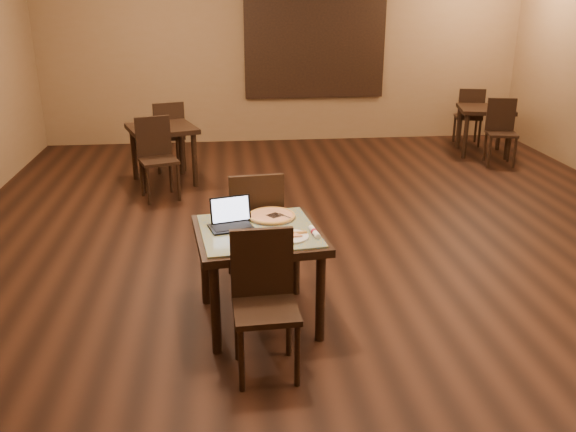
{
  "coord_description": "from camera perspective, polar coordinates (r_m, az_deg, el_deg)",
  "views": [
    {
      "loc": [
        -1.07,
        -5.34,
        2.43
      ],
      "look_at": [
        -0.61,
        -1.1,
        0.85
      ],
      "focal_mm": 38.0,
      "sensor_mm": 36.0,
      "label": 1
    }
  ],
  "objects": [
    {
      "name": "pizza_whole",
      "position": [
        4.76,
        -1.53,
        0.03
      ],
      "size": [
        0.37,
        0.37,
        0.03
      ],
      "color": "#F6E6A4",
      "rests_on": "pizza_pan"
    },
    {
      "name": "other_table_a_chair_far",
      "position": [
        10.6,
        16.61,
        9.18
      ],
      "size": [
        0.5,
        0.5,
        0.96
      ],
      "rotation": [
        0.0,
        0.0,
        2.92
      ],
      "color": "black",
      "rests_on": "ground"
    },
    {
      "name": "chair_main_far",
      "position": [
        5.17,
        -3.08,
        -0.64
      ],
      "size": [
        0.49,
        0.49,
        1.04
      ],
      "rotation": [
        0.0,
        0.0,
        3.24
      ],
      "color": "black",
      "rests_on": "ground"
    },
    {
      "name": "other_table_b_chair_near",
      "position": [
        7.7,
        -12.21,
        5.79
      ],
      "size": [
        0.54,
        0.54,
        0.99
      ],
      "rotation": [
        0.0,
        0.0,
        0.32
      ],
      "color": "black",
      "rests_on": "ground"
    },
    {
      "name": "mural",
      "position": [
        10.46,
        2.54,
        15.45
      ],
      "size": [
        2.34,
        0.05,
        1.64
      ],
      "color": "navy",
      "rests_on": "wall_back"
    },
    {
      "name": "other_table_a",
      "position": [
        10.09,
        17.94,
        8.95
      ],
      "size": [
        0.94,
        0.94,
        0.74
      ],
      "rotation": [
        0.0,
        0.0,
        -0.22
      ],
      "color": "black",
      "rests_on": "ground"
    },
    {
      "name": "napkin_roll",
      "position": [
        4.44,
        2.48,
        -1.5
      ],
      "size": [
        0.06,
        0.19,
        0.04
      ],
      "rotation": [
        0.0,
        0.0,
        0.13
      ],
      "color": "white",
      "rests_on": "tiled_table"
    },
    {
      "name": "chair_main_near",
      "position": [
        4.06,
        -2.25,
        -7.3
      ],
      "size": [
        0.44,
        0.44,
        0.97
      ],
      "rotation": [
        0.0,
        0.0,
        0.04
      ],
      "color": "black",
      "rests_on": "ground"
    },
    {
      "name": "spatula",
      "position": [
        4.74,
        -1.27,
        0.04
      ],
      "size": [
        0.22,
        0.26,
        0.01
      ],
      "primitive_type": "cube",
      "rotation": [
        0.0,
        0.0,
        0.58
      ],
      "color": "silver",
      "rests_on": "pizza_whole"
    },
    {
      "name": "other_table_b_chair_far",
      "position": [
        8.82,
        -11.15,
        7.69
      ],
      "size": [
        0.54,
        0.54,
        0.99
      ],
      "rotation": [
        0.0,
        0.0,
        3.46
      ],
      "color": "black",
      "rests_on": "ground"
    },
    {
      "name": "pizza_pan",
      "position": [
        4.76,
        -1.53,
        -0.14
      ],
      "size": [
        0.35,
        0.35,
        0.01
      ],
      "primitive_type": "cylinder",
      "color": "silver",
      "rests_on": "tiled_table"
    },
    {
      "name": "pizza_slice",
      "position": [
        4.38,
        0.23,
        -1.77
      ],
      "size": [
        0.2,
        0.2,
        0.02
      ],
      "primitive_type": null,
      "rotation": [
        0.0,
        0.0,
        0.12
      ],
      "color": "#F6E6A4",
      "rests_on": "plate"
    },
    {
      "name": "ground",
      "position": [
        5.97,
        4.68,
        -3.81
      ],
      "size": [
        10.0,
        10.0,
        0.0
      ],
      "primitive_type": "plane",
      "color": "black",
      "rests_on": "ground"
    },
    {
      "name": "laptop",
      "position": [
        4.6,
        -5.37,
        -0.29
      ],
      "size": [
        0.36,
        0.32,
        0.21
      ],
      "rotation": [
        0.0,
        0.0,
        0.26
      ],
      "color": "black",
      "rests_on": "tiled_table"
    },
    {
      "name": "other_table_a_chair_near",
      "position": [
        9.61,
        19.3,
        7.82
      ],
      "size": [
        0.5,
        0.5,
        0.96
      ],
      "rotation": [
        0.0,
        0.0,
        -0.22
      ],
      "color": "black",
      "rests_on": "ground"
    },
    {
      "name": "other_table_b",
      "position": [
        8.24,
        -11.69,
        7.33
      ],
      "size": [
        1.04,
        1.04,
        0.77
      ],
      "rotation": [
        0.0,
        0.0,
        0.32
      ],
      "color": "black",
      "rests_on": "ground"
    },
    {
      "name": "wall_back",
      "position": [
        10.44,
        -0.31,
        15.18
      ],
      "size": [
        8.0,
        0.02,
        3.0
      ],
      "primitive_type": "cube",
      "color": "olive",
      "rests_on": "ground"
    },
    {
      "name": "tiled_table",
      "position": [
        4.57,
        -2.77,
        -2.5
      ],
      "size": [
        1.02,
        1.02,
        0.76
      ],
      "rotation": [
        0.0,
        0.0,
        0.12
      ],
      "color": "black",
      "rests_on": "ground"
    },
    {
      "name": "plate",
      "position": [
        4.38,
        0.23,
        -1.95
      ],
      "size": [
        0.26,
        0.26,
        0.01
      ],
      "primitive_type": "cylinder",
      "color": "white",
      "rests_on": "tiled_table"
    }
  ]
}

